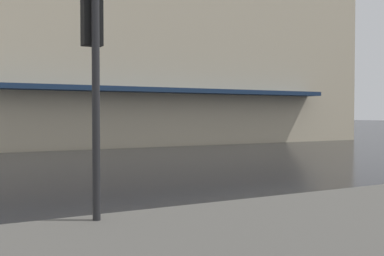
% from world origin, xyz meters
% --- Properties ---
extents(haussmann_block_corner, '(18.06, 28.02, 18.51)m').
position_xyz_m(haussmann_block_corner, '(20.92, -15.04, 9.06)').
color(haussmann_block_corner, beige).
rests_on(haussmann_block_corner, ground_plane).
extents(traffic_signal_post, '(0.44, 0.30, 3.52)m').
position_xyz_m(traffic_signal_post, '(-3.29, -5.99, 2.69)').
color(traffic_signal_post, '#232326').
rests_on(traffic_signal_post, sidewalk_pavement).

